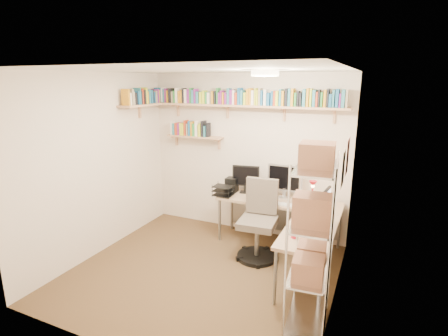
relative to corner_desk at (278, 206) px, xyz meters
The scene contains 6 objects.
ground 1.36m from the corner_desk, 126.04° to the right, with size 3.20×3.20×0.00m, color #4E3721.
room_shell 1.46m from the corner_desk, 125.90° to the right, with size 3.24×3.04×2.52m.
wall_shelves 1.77m from the corner_desk, 162.56° to the left, with size 3.12×1.09×0.80m.
corner_desk is the anchor object (origin of this frame).
office_chair 0.39m from the corner_desk, 126.22° to the right, with size 0.57×0.58×1.09m.
wire_rack 1.70m from the corner_desk, 63.79° to the right, with size 0.43×0.78×1.86m.
Camera 1 is at (1.91, -3.53, 2.38)m, focal length 28.00 mm.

